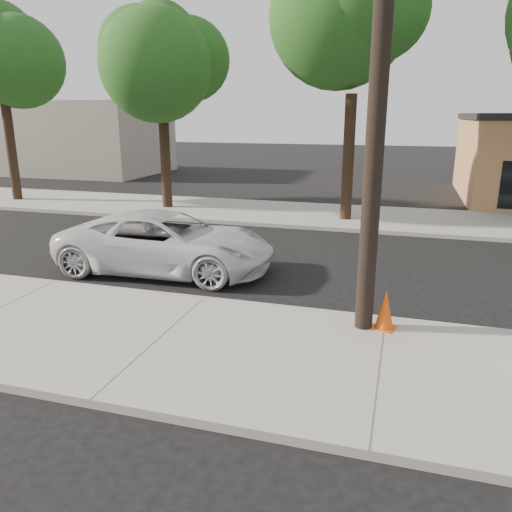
% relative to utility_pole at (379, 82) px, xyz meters
% --- Properties ---
extents(ground, '(120.00, 120.00, 0.00)m').
position_rel_utility_pole_xyz_m(ground, '(-3.60, 2.70, -4.70)').
color(ground, black).
rests_on(ground, ground).
extents(near_sidewalk, '(90.00, 4.40, 0.15)m').
position_rel_utility_pole_xyz_m(near_sidewalk, '(-3.60, -1.60, -4.62)').
color(near_sidewalk, gray).
rests_on(near_sidewalk, ground).
extents(far_sidewalk, '(90.00, 5.00, 0.15)m').
position_rel_utility_pole_xyz_m(far_sidewalk, '(-3.60, 11.20, -4.62)').
color(far_sidewalk, gray).
rests_on(far_sidewalk, ground).
extents(curb_near, '(90.00, 0.12, 0.16)m').
position_rel_utility_pole_xyz_m(curb_near, '(-3.60, 0.60, -4.62)').
color(curb_near, '#9E9B93').
rests_on(curb_near, ground).
extents(building_far, '(14.00, 8.00, 5.00)m').
position_rel_utility_pole_xyz_m(building_far, '(-23.60, 22.70, -2.20)').
color(building_far, gray).
rests_on(building_far, ground).
extents(utility_pole, '(1.40, 0.34, 9.00)m').
position_rel_utility_pole_xyz_m(utility_pole, '(0.00, 0.00, 0.00)').
color(utility_pole, black).
rests_on(utility_pole, near_sidewalk).
extents(tree_a, '(4.65, 4.50, 9.00)m').
position_rel_utility_pole_xyz_m(tree_a, '(-17.40, 10.55, 1.83)').
color(tree_a, black).
rests_on(tree_a, far_sidewalk).
extents(tree_b, '(4.34, 4.20, 8.45)m').
position_rel_utility_pole_xyz_m(tree_b, '(-9.41, 10.76, 1.45)').
color(tree_b, black).
rests_on(tree_b, far_sidewalk).
extents(tree_c, '(4.96, 4.80, 9.55)m').
position_rel_utility_pole_xyz_m(tree_c, '(-1.38, 10.34, 2.21)').
color(tree_c, black).
rests_on(tree_c, far_sidewalk).
extents(police_cruiser, '(5.95, 2.94, 1.62)m').
position_rel_utility_pole_xyz_m(police_cruiser, '(-5.51, 2.60, -3.89)').
color(police_cruiser, silver).
rests_on(police_cruiser, ground).
extents(traffic_cone, '(0.51, 0.51, 0.79)m').
position_rel_utility_pole_xyz_m(traffic_cone, '(0.39, 0.04, -4.17)').
color(traffic_cone, '#E74D0C').
rests_on(traffic_cone, near_sidewalk).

